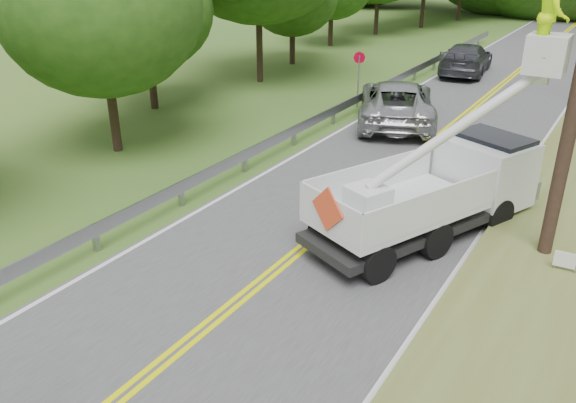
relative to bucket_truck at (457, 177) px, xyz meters
The scene contains 7 objects.
road 5.44m from the bucket_truck, 120.86° to the left, with size 7.20×96.00×0.03m.
guardrail 8.67m from the bucket_truck, 141.12° to the left, with size 0.18×48.00×0.77m.
bucket_truck is the anchor object (origin of this frame).
suv_silver 9.26m from the bucket_truck, 120.89° to the left, with size 2.80×6.08×1.69m, color #A7A8AD.
suv_darkgrey 19.15m from the bucket_truck, 105.24° to the left, with size 2.22×5.47×1.59m, color #3D3E46.
stop_sign_permanent 11.64m from the bucket_truck, 127.34° to the left, with size 0.49×0.21×2.40m.
yard_sign 3.20m from the bucket_truck, 22.50° to the right, with size 0.51×0.06×0.74m.
Camera 1 is at (6.11, -3.85, 6.82)m, focal length 36.17 mm.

